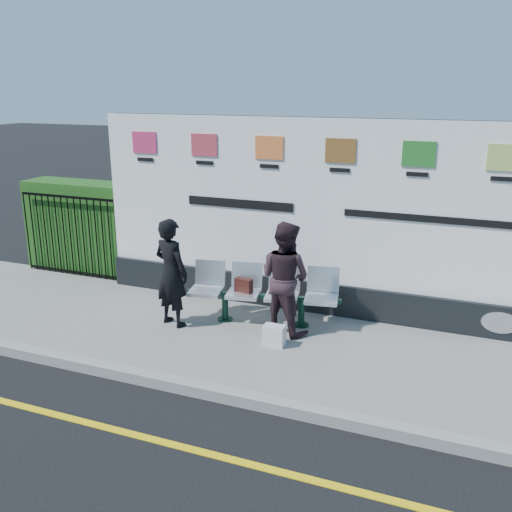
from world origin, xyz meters
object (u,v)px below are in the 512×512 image
Objects in this scene: woman_left at (171,273)px; woman_right at (285,278)px; billboard at (338,233)px; bench at (263,308)px.

woman_right reaches higher than woman_left.
woman_left is (-2.15, -1.34, -0.48)m from billboard.
woman_right is at bearing -31.88° from bench.
bench is 1.37× the size of woman_left.
bench is at bearing -139.03° from billboard.
woman_right is (0.40, -0.15, 0.58)m from bench.
billboard reaches higher than bench.
billboard is 2.58m from woman_left.
bench is 0.72m from woman_right.
billboard is at bearing -100.67° from woman_right.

